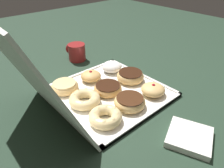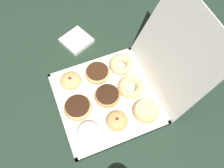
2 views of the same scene
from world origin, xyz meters
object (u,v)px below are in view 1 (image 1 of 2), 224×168
powdered_filled_donut_2 (112,67)px  jelly_filled_donut_5 (91,76)px  chocolate_frosted_donut_3 (130,102)px  chocolate_frosted_donut_4 (108,89)px  cruller_donut_7 (84,99)px  donut_box (109,92)px  glazed_ring_donut_8 (65,87)px  jelly_filled_donut_0 (153,90)px  cruller_donut_6 (105,117)px  napkin_stack (189,137)px  coffee_mug (77,52)px  chocolate_frosted_donut_1 (130,76)px

powdered_filled_donut_2 → jelly_filled_donut_5: (-0.00, 0.12, -0.00)m
chocolate_frosted_donut_3 → chocolate_frosted_donut_4: chocolate_frosted_donut_3 is taller
chocolate_frosted_donut_4 → cruller_donut_7: (0.01, 0.11, 0.00)m
donut_box → chocolate_frosted_donut_3: bearing=177.3°
glazed_ring_donut_8 → chocolate_frosted_donut_4: bearing=-136.0°
jelly_filled_donut_0 → cruller_donut_6: (0.00, 0.24, -0.00)m
chocolate_frosted_donut_3 → jelly_filled_donut_5: bearing=-2.1°
napkin_stack → chocolate_frosted_donut_3: bearing=7.0°
powdered_filled_donut_2 → coffee_mug: coffee_mug is taller
chocolate_frosted_donut_3 → cruller_donut_6: (-0.00, 0.12, -0.00)m
powdered_filled_donut_2 → coffee_mug: (0.23, 0.04, 0.01)m
jelly_filled_donut_0 → chocolate_frosted_donut_1: (0.13, -0.01, -0.00)m
jelly_filled_donut_0 → cruller_donut_6: size_ratio=0.84×
chocolate_frosted_donut_4 → coffee_mug: 0.36m
chocolate_frosted_donut_4 → jelly_filled_donut_5: 0.12m
jelly_filled_donut_5 → cruller_donut_6: bearing=152.7°
chocolate_frosted_donut_4 → cruller_donut_6: bearing=135.9°
chocolate_frosted_donut_1 → chocolate_frosted_donut_4: 0.13m
donut_box → napkin_stack: bearing=-176.4°
chocolate_frosted_donut_1 → jelly_filled_donut_5: jelly_filled_donut_5 is taller
glazed_ring_donut_8 → coffee_mug: (0.23, -0.21, 0.02)m
glazed_ring_donut_8 → coffee_mug: bearing=-42.2°
chocolate_frosted_donut_3 → coffee_mug: (0.47, -0.09, 0.02)m
jelly_filled_donut_0 → chocolate_frosted_donut_1: bearing=-4.3°
chocolate_frosted_donut_1 → cruller_donut_7: bearing=90.7°
cruller_donut_7 → coffee_mug: 0.40m
jelly_filled_donut_0 → napkin_stack: 0.24m
cruller_donut_6 → donut_box: bearing=-44.9°
chocolate_frosted_donut_4 → coffee_mug: bearing=-13.8°
donut_box → cruller_donut_6: size_ratio=3.69×
cruller_donut_6 → chocolate_frosted_donut_1: bearing=-62.7°
glazed_ring_donut_8 → napkin_stack: glazed_ring_donut_8 is taller
chocolate_frosted_donut_1 → cruller_donut_7: size_ratio=1.01×
coffee_mug → chocolate_frosted_donut_3: bearing=169.6°
cruller_donut_6 → cruller_donut_7: 0.12m
chocolate_frosted_donut_3 → napkin_stack: (-0.22, -0.03, -0.02)m
jelly_filled_donut_5 → powdered_filled_donut_2: bearing=-89.7°
jelly_filled_donut_0 → chocolate_frosted_donut_4: 0.17m
powdered_filled_donut_2 → napkin_stack: (-0.46, 0.10, -0.02)m
powdered_filled_donut_2 → coffee_mug: 0.24m
cruller_donut_6 → jelly_filled_donut_0: bearing=-91.0°
jelly_filled_donut_0 → powdered_filled_donut_2: bearing=-1.2°
jelly_filled_donut_5 → cruller_donut_7: size_ratio=0.75×
chocolate_frosted_donut_4 → napkin_stack: bearing=-175.4°
chocolate_frosted_donut_4 → jelly_filled_donut_0: bearing=-135.3°
cruller_donut_6 → coffee_mug: 0.51m
powdered_filled_donut_2 → chocolate_frosted_donut_4: (-0.12, 0.13, -0.01)m
chocolate_frosted_donut_1 → cruller_donut_7: (-0.00, 0.24, -0.00)m
chocolate_frosted_donut_4 → cruller_donut_6: 0.17m
jelly_filled_donut_5 → coffee_mug: 0.25m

